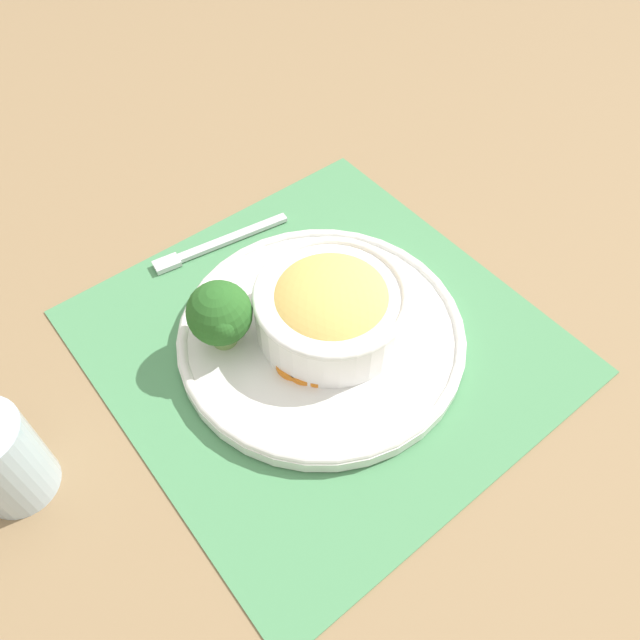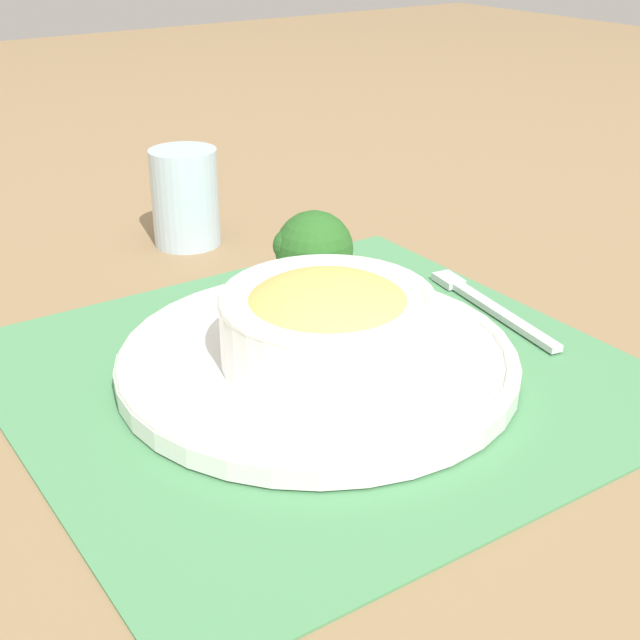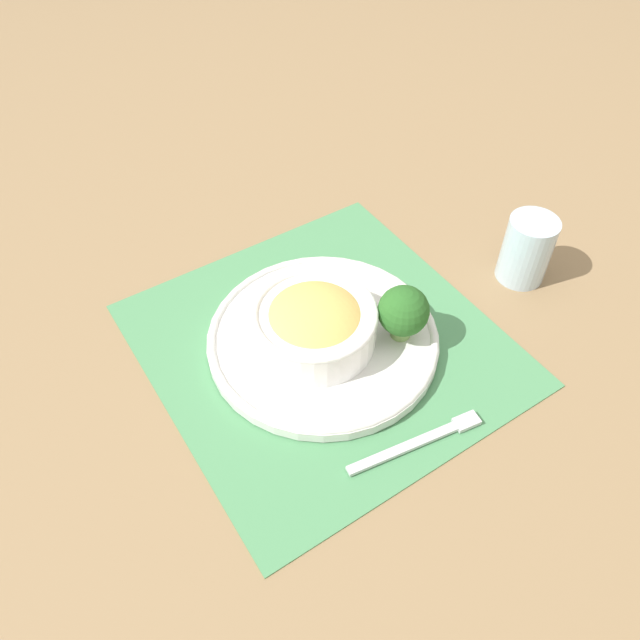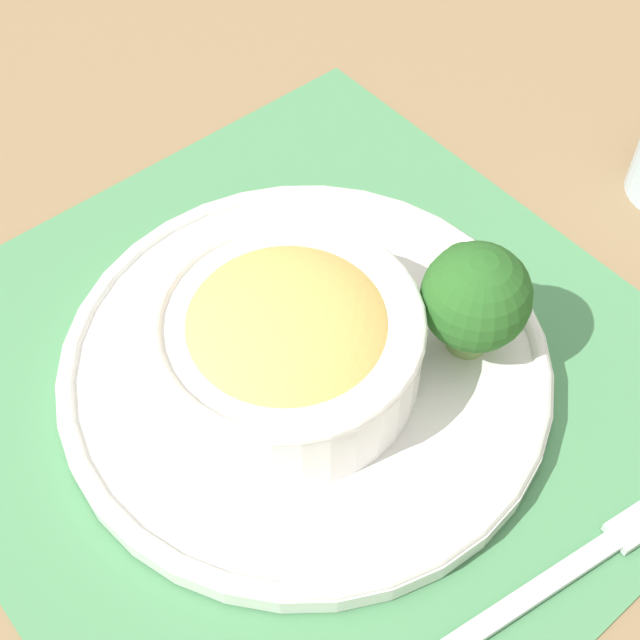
# 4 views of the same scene
# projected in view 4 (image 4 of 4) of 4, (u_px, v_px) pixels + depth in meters

# --- Properties ---
(ground_plane) EXTENTS (4.00, 4.00, 0.00)m
(ground_plane) POSITION_uv_depth(u_px,v_px,m) (306.00, 377.00, 0.60)
(ground_plane) COLOR #8C704C
(placemat) EXTENTS (0.48, 0.47, 0.00)m
(placemat) POSITION_uv_depth(u_px,v_px,m) (306.00, 376.00, 0.60)
(placemat) COLOR #4C8C59
(placemat) RESTS_ON ground_plane
(plate) EXTENTS (0.32, 0.32, 0.02)m
(plate) POSITION_uv_depth(u_px,v_px,m) (305.00, 364.00, 0.59)
(plate) COLOR white
(plate) RESTS_ON placemat
(bowl) EXTENTS (0.17, 0.17, 0.07)m
(bowl) POSITION_uv_depth(u_px,v_px,m) (285.00, 337.00, 0.55)
(bowl) COLOR white
(bowl) RESTS_ON plate
(broccoli_floret) EXTENTS (0.07, 0.07, 0.08)m
(broccoli_floret) POSITION_uv_depth(u_px,v_px,m) (475.00, 297.00, 0.55)
(broccoli_floret) COLOR #759E51
(broccoli_floret) RESTS_ON plate
(carrot_slice_near) EXTENTS (0.04, 0.04, 0.01)m
(carrot_slice_near) POSITION_uv_depth(u_px,v_px,m) (346.00, 303.00, 0.61)
(carrot_slice_near) COLOR orange
(carrot_slice_near) RESTS_ON plate
(carrot_slice_middle) EXTENTS (0.04, 0.04, 0.01)m
(carrot_slice_middle) POSITION_uv_depth(u_px,v_px,m) (328.00, 297.00, 0.61)
(carrot_slice_middle) COLOR orange
(carrot_slice_middle) RESTS_ON plate
(carrot_slice_far) EXTENTS (0.04, 0.04, 0.01)m
(carrot_slice_far) POSITION_uv_depth(u_px,v_px,m) (309.00, 295.00, 0.61)
(carrot_slice_far) COLOR orange
(carrot_slice_far) RESTS_ON plate
(carrot_slice_extra) EXTENTS (0.04, 0.04, 0.01)m
(carrot_slice_extra) POSITION_uv_depth(u_px,v_px,m) (290.00, 296.00, 0.61)
(carrot_slice_extra) COLOR orange
(carrot_slice_extra) RESTS_ON plate
(fork) EXTENTS (0.04, 0.18, 0.01)m
(fork) POSITION_uv_depth(u_px,v_px,m) (561.00, 575.00, 0.51)
(fork) COLOR silver
(fork) RESTS_ON placemat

